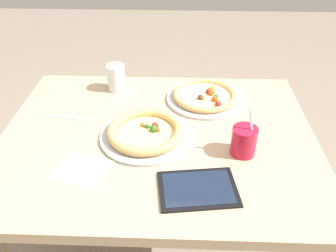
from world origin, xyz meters
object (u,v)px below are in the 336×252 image
object	(u,v)px
water_cup_clear	(116,77)
pizza_far	(205,96)
tablet	(198,189)
fork	(71,118)
pizza_near	(145,133)
drink_cup_colored	(244,141)

from	to	relation	value
water_cup_clear	pizza_far	bearing A→B (deg)	-11.71
water_cup_clear	tablet	xyz separation A→B (m)	(0.35, -0.62, -0.06)
water_cup_clear	fork	size ratio (longest dim) A/B	0.58
fork	tablet	bearing A→B (deg)	-37.18
pizza_far	tablet	size ratio (longest dim) A/B	1.26
pizza_near	pizza_far	size ratio (longest dim) A/B	1.02
tablet	drink_cup_colored	bearing A→B (deg)	49.14
pizza_near	water_cup_clear	distance (m)	0.40
drink_cup_colored	tablet	size ratio (longest dim) A/B	0.70
pizza_near	drink_cup_colored	world-z (taller)	drink_cup_colored
pizza_far	water_cup_clear	size ratio (longest dim) A/B	2.80
pizza_far	tablet	bearing A→B (deg)	-94.95
pizza_far	drink_cup_colored	xyz separation A→B (m)	(0.11, -0.35, 0.03)
pizza_far	drink_cup_colored	world-z (taller)	drink_cup_colored
pizza_far	fork	bearing A→B (deg)	-163.27
pizza_near	drink_cup_colored	size ratio (longest dim) A/B	1.84
water_cup_clear	tablet	world-z (taller)	water_cup_clear
water_cup_clear	pizza_near	bearing A→B (deg)	-65.60
tablet	water_cup_clear	bearing A→B (deg)	119.24
pizza_near	pizza_far	distance (m)	0.36
pizza_far	fork	distance (m)	0.57
drink_cup_colored	water_cup_clear	world-z (taller)	drink_cup_colored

